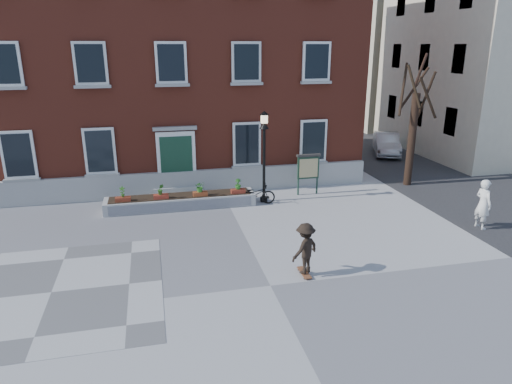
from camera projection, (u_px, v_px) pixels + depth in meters
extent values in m
plane|color=#A1A0A3|center=(270.00, 286.00, 12.94)|extent=(100.00, 100.00, 0.00)
cube|color=#5F5F61|center=(51.00, 292.00, 12.59)|extent=(6.00, 6.00, 0.01)
imported|color=black|center=(255.00, 194.00, 19.43)|extent=(1.77, 0.79, 0.90)
imported|color=silver|center=(387.00, 144.00, 28.24)|extent=(2.82, 4.25, 1.32)
imported|color=white|center=(483.00, 204.00, 16.75)|extent=(0.52, 0.73, 1.88)
cube|color=brown|center=(166.00, 55.00, 23.64)|extent=(18.00, 10.00, 12.00)
cube|color=#AAAAA5|center=(178.00, 183.00, 20.58)|extent=(18.00, 0.24, 1.10)
cube|color=#A8A7A2|center=(179.00, 194.00, 20.60)|extent=(2.60, 0.80, 0.20)
cube|color=#ACACA6|center=(178.00, 188.00, 20.67)|extent=(2.20, 0.50, 0.20)
cube|color=white|center=(177.00, 159.00, 20.27)|extent=(1.70, 0.12, 2.50)
cube|color=#163D28|center=(177.00, 162.00, 20.26)|extent=(1.40, 0.06, 2.30)
cube|color=#9A9A95|center=(175.00, 128.00, 19.80)|extent=(1.90, 0.25, 0.15)
cube|color=white|center=(18.00, 155.00, 18.72)|extent=(1.30, 0.10, 2.00)
cube|color=black|center=(18.00, 155.00, 18.67)|extent=(1.08, 0.04, 1.78)
cube|color=gray|center=(22.00, 180.00, 18.99)|extent=(1.44, 0.20, 0.12)
cube|color=white|center=(3.00, 64.00, 17.61)|extent=(1.30, 0.10, 1.70)
cube|color=black|center=(3.00, 64.00, 17.56)|extent=(1.08, 0.04, 1.48)
cube|color=#A2A29C|center=(7.00, 88.00, 17.83)|extent=(1.44, 0.20, 0.12)
cube|color=silver|center=(100.00, 151.00, 19.40)|extent=(1.30, 0.10, 2.00)
cube|color=black|center=(100.00, 151.00, 19.36)|extent=(1.08, 0.04, 1.78)
cube|color=#A5A49F|center=(102.00, 175.00, 19.67)|extent=(1.44, 0.20, 0.12)
cube|color=silver|center=(90.00, 63.00, 18.29)|extent=(1.30, 0.10, 1.70)
cube|color=black|center=(90.00, 63.00, 18.24)|extent=(1.08, 0.04, 1.48)
cube|color=#A1A19C|center=(93.00, 87.00, 18.52)|extent=(1.44, 0.20, 0.12)
cube|color=white|center=(171.00, 63.00, 18.97)|extent=(1.30, 0.10, 1.70)
cube|color=black|center=(171.00, 63.00, 18.93)|extent=(1.08, 0.04, 1.48)
cube|color=#A3A29E|center=(172.00, 85.00, 19.20)|extent=(1.44, 0.20, 0.12)
cube|color=silver|center=(247.00, 144.00, 20.77)|extent=(1.30, 0.10, 2.00)
cube|color=black|center=(247.00, 144.00, 20.72)|extent=(1.08, 0.04, 1.78)
cube|color=#A1A19C|center=(247.00, 167.00, 21.04)|extent=(1.44, 0.20, 0.12)
cube|color=silver|center=(246.00, 62.00, 19.66)|extent=(1.30, 0.10, 1.70)
cube|color=black|center=(247.00, 62.00, 19.61)|extent=(1.08, 0.04, 1.48)
cube|color=#A7A7A2|center=(247.00, 84.00, 19.88)|extent=(1.44, 0.20, 0.12)
cube|color=white|center=(313.00, 141.00, 21.45)|extent=(1.30, 0.10, 2.00)
cube|color=black|center=(314.00, 141.00, 21.41)|extent=(1.08, 0.04, 1.78)
cube|color=gray|center=(313.00, 163.00, 21.72)|extent=(1.44, 0.20, 0.12)
cube|color=white|center=(316.00, 61.00, 20.34)|extent=(1.30, 0.10, 1.70)
cube|color=black|center=(317.00, 61.00, 20.29)|extent=(1.08, 0.04, 1.48)
cube|color=#AAAAA4|center=(316.00, 82.00, 20.57)|extent=(1.44, 0.20, 0.12)
cube|color=beige|center=(181.00, 202.00, 19.11)|extent=(6.20, 1.10, 0.50)
cube|color=#B4B4B4|center=(182.00, 206.00, 18.59)|extent=(5.80, 0.02, 0.40)
cube|color=black|center=(181.00, 196.00, 19.04)|extent=(5.80, 0.90, 0.06)
cube|color=maroon|center=(123.00, 199.00, 18.28)|extent=(0.60, 0.25, 0.20)
imported|color=#2F671F|center=(122.00, 192.00, 18.18)|extent=(0.24, 0.24, 0.45)
cube|color=maroon|center=(161.00, 197.00, 18.60)|extent=(0.60, 0.25, 0.20)
imported|color=#2A5F1C|center=(161.00, 189.00, 18.50)|extent=(0.25, 0.25, 0.45)
cube|color=#984421|center=(200.00, 194.00, 18.94)|extent=(0.60, 0.25, 0.20)
imported|color=#2C6F21|center=(200.00, 187.00, 18.84)|extent=(0.40, 0.40, 0.45)
cube|color=maroon|center=(238.00, 191.00, 19.29)|extent=(0.60, 0.25, 0.20)
imported|color=#26631D|center=(238.00, 184.00, 19.18)|extent=(0.25, 0.25, 0.45)
cylinder|color=black|center=(412.00, 140.00, 21.60)|extent=(0.36, 0.36, 4.40)
cylinder|color=#302015|center=(426.00, 95.00, 21.06)|extent=(0.12, 1.12, 2.23)
cylinder|color=#2F1E15|center=(414.00, 88.00, 21.40)|extent=(1.18, 0.49, 1.97)
cylinder|color=black|center=(403.00, 89.00, 21.10)|extent=(0.88, 1.14, 2.35)
cylinder|color=black|center=(414.00, 86.00, 20.55)|extent=(0.60, 0.77, 1.90)
cylinder|color=black|center=(428.00, 98.00, 20.43)|extent=(1.39, 0.55, 1.95)
cylinder|color=#311D15|center=(420.00, 71.00, 20.78)|extent=(0.43, 0.48, 1.58)
cube|color=#353537|center=(370.00, 141.00, 32.19)|extent=(8.00, 36.00, 0.01)
cube|color=beige|center=(500.00, 36.00, 27.60)|extent=(10.00, 11.00, 14.00)
cube|color=beige|center=(398.00, 45.00, 38.88)|extent=(10.00, 11.00, 13.00)
cube|color=black|center=(451.00, 121.00, 24.97)|extent=(0.08, 1.00, 1.50)
cube|color=black|center=(419.00, 113.00, 27.93)|extent=(0.08, 1.00, 1.50)
cube|color=black|center=(392.00, 107.00, 30.90)|extent=(0.08, 1.00, 1.50)
cube|color=black|center=(459.00, 59.00, 23.95)|extent=(0.08, 1.00, 1.50)
cube|color=black|center=(425.00, 57.00, 26.91)|extent=(0.08, 1.00, 1.50)
cube|color=black|center=(397.00, 56.00, 29.88)|extent=(0.08, 1.00, 1.50)
cube|color=black|center=(402.00, 3.00, 28.89)|extent=(0.08, 1.00, 1.50)
cylinder|color=black|center=(264.00, 199.00, 19.86)|extent=(0.32, 0.32, 0.20)
cylinder|color=black|center=(264.00, 166.00, 19.40)|extent=(0.12, 0.12, 3.20)
cone|color=black|center=(264.00, 125.00, 18.86)|extent=(0.40, 0.40, 0.30)
cube|color=beige|center=(264.00, 119.00, 18.78)|extent=(0.24, 0.24, 0.34)
cone|color=black|center=(264.00, 113.00, 18.70)|extent=(0.40, 0.40, 0.16)
cylinder|color=#1B3629|center=(298.00, 176.00, 20.47)|extent=(0.08, 0.08, 1.80)
cylinder|color=#183024|center=(317.00, 175.00, 20.67)|extent=(0.08, 0.08, 1.80)
cube|color=#193323|center=(308.00, 168.00, 20.46)|extent=(1.00, 0.10, 1.00)
cube|color=beige|center=(309.00, 168.00, 20.41)|extent=(0.85, 0.02, 0.85)
cube|color=#3C3734|center=(309.00, 155.00, 20.29)|extent=(1.10, 0.16, 0.10)
cube|color=brown|center=(304.00, 273.00, 13.56)|extent=(0.22, 0.78, 0.03)
cylinder|color=black|center=(304.00, 278.00, 13.30)|extent=(0.03, 0.05, 0.05)
cylinder|color=black|center=(310.00, 278.00, 13.33)|extent=(0.03, 0.05, 0.05)
cylinder|color=black|center=(298.00, 270.00, 13.81)|extent=(0.03, 0.05, 0.05)
cylinder|color=black|center=(304.00, 269.00, 13.85)|extent=(0.03, 0.05, 0.05)
imported|color=black|center=(305.00, 248.00, 13.32)|extent=(1.16, 1.01, 1.55)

